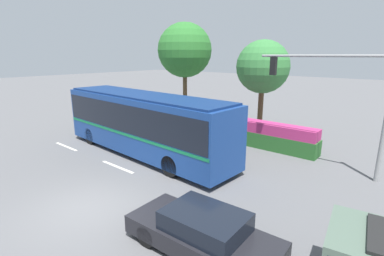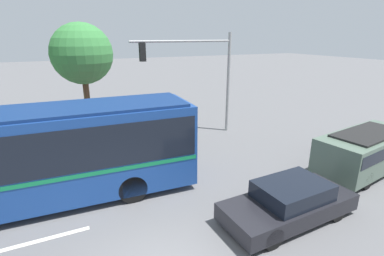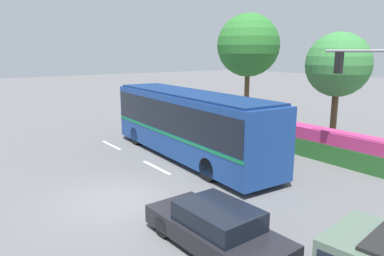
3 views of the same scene
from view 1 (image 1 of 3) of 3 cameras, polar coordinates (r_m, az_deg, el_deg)
The scene contains 9 objects.
ground_plane at distance 11.30m, azimuth -20.12°, elevation -14.71°, with size 140.00×140.00×0.00m, color #5B5B5E.
city_bus at distance 15.64m, azimuth -9.69°, elevation 1.48°, with size 11.56×3.11×3.32m.
sedan_foreground at distance 8.37m, azimuth 2.13°, elevation -20.12°, with size 4.44×1.95×1.24m.
traffic_light_pole at distance 14.29m, azimuth 28.28°, elevation 6.67°, with size 5.79×0.24×5.75m.
flowering_hedge at distance 17.52m, azimuth 13.37°, elevation -1.20°, with size 6.80×1.06×1.50m.
street_tree_left at distance 23.03m, azimuth -1.46°, elevation 15.21°, with size 4.21×4.21×7.78m.
street_tree_centre at distance 19.87m, azimuth 13.96°, elevation 11.70°, with size 3.51×3.51×6.32m.
lane_stripe_near at distance 18.71m, azimuth -23.80°, elevation -3.40°, with size 2.40×0.16×0.01m, color silver.
lane_stripe_mid at distance 14.58m, azimuth -14.64°, elevation -7.52°, with size 2.40×0.16×0.01m, color silver.
Camera 1 is at (8.80, -4.66, 5.33)m, focal length 26.72 mm.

